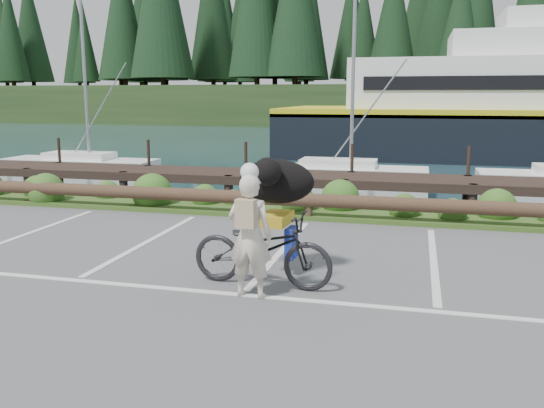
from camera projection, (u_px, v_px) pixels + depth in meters
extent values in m
plane|color=#4E4E51|center=(251.00, 286.00, 8.32)|extent=(72.00, 72.00, 0.00)
plane|color=#1B3843|center=(393.00, 137.00, 54.28)|extent=(160.00, 160.00, 0.00)
cube|color=#3D5B21|center=(314.00, 212.00, 13.36)|extent=(34.00, 1.60, 0.10)
imported|color=black|center=(262.00, 249.00, 8.25)|extent=(2.13, 0.87, 1.10)
imported|color=beige|center=(250.00, 236.00, 7.74)|extent=(0.65, 0.45, 1.70)
ellipsoid|color=black|center=(276.00, 181.00, 8.71)|extent=(0.65, 1.20, 0.67)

